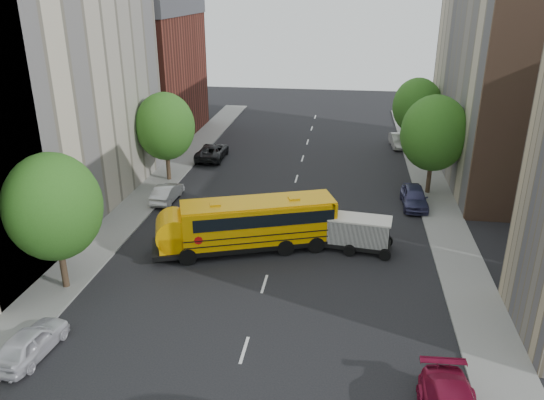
% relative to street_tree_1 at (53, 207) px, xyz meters
% --- Properties ---
extents(ground, '(120.00, 120.00, 0.00)m').
position_rel_street_tree_1_xyz_m(ground, '(11.00, 4.00, -4.95)').
color(ground, black).
rests_on(ground, ground).
extents(sidewalk_left, '(3.00, 80.00, 0.12)m').
position_rel_street_tree_1_xyz_m(sidewalk_left, '(-0.50, 9.00, -4.89)').
color(sidewalk_left, slate).
rests_on(sidewalk_left, ground).
extents(sidewalk_right, '(3.00, 80.00, 0.12)m').
position_rel_street_tree_1_xyz_m(sidewalk_right, '(22.50, 9.00, -4.89)').
color(sidewalk_right, slate).
rests_on(sidewalk_right, ground).
extents(lane_markings, '(0.15, 64.00, 0.01)m').
position_rel_street_tree_1_xyz_m(lane_markings, '(11.00, 14.00, -4.95)').
color(lane_markings, silver).
rests_on(lane_markings, ground).
extents(building_left_cream, '(10.00, 26.00, 20.00)m').
position_rel_street_tree_1_xyz_m(building_left_cream, '(-7.00, 10.00, 5.05)').
color(building_left_cream, beige).
rests_on(building_left_cream, ground).
extents(building_left_redbrick, '(10.00, 15.00, 13.00)m').
position_rel_street_tree_1_xyz_m(building_left_redbrick, '(-7.00, 32.00, 1.55)').
color(building_left_redbrick, maroon).
rests_on(building_left_redbrick, ground).
extents(building_right_far, '(10.00, 22.00, 18.00)m').
position_rel_street_tree_1_xyz_m(building_right_far, '(29.00, 24.00, 4.05)').
color(building_right_far, '#C2B497').
rests_on(building_right_far, ground).
extents(street_tree_1, '(5.12, 5.12, 7.90)m').
position_rel_street_tree_1_xyz_m(street_tree_1, '(0.00, 0.00, 0.00)').
color(street_tree_1, '#38281C').
rests_on(street_tree_1, ground).
extents(street_tree_2, '(4.99, 4.99, 7.71)m').
position_rel_street_tree_1_xyz_m(street_tree_2, '(0.00, 18.00, -0.12)').
color(street_tree_2, '#38281C').
rests_on(street_tree_2, ground).
extents(street_tree_4, '(5.25, 5.25, 8.10)m').
position_rel_street_tree_1_xyz_m(street_tree_4, '(22.00, 18.00, 0.12)').
color(street_tree_4, '#38281C').
rests_on(street_tree_4, ground).
extents(street_tree_5, '(4.86, 4.86, 7.51)m').
position_rel_street_tree_1_xyz_m(street_tree_5, '(22.00, 30.00, -0.25)').
color(street_tree_5, '#38281C').
rests_on(street_tree_5, ground).
extents(school_bus, '(12.23, 6.62, 3.40)m').
position_rel_street_tree_1_xyz_m(school_bus, '(9.17, 6.04, -3.06)').
color(school_bus, black).
rests_on(school_bus, ground).
extents(safari_truck, '(5.46, 2.54, 2.26)m').
position_rel_street_tree_1_xyz_m(safari_truck, '(15.74, 7.12, -3.76)').
color(safari_truck, black).
rests_on(safari_truck, ground).
extents(parked_car_0, '(2.04, 4.30, 1.42)m').
position_rel_street_tree_1_xyz_m(parked_car_0, '(1.40, -5.75, -4.24)').
color(parked_car_0, silver).
rests_on(parked_car_0, ground).
extents(parked_car_1, '(1.57, 4.19, 1.37)m').
position_rel_street_tree_1_xyz_m(parked_car_1, '(1.40, 13.39, -4.27)').
color(parked_car_1, beige).
rests_on(parked_car_1, ground).
extents(parked_car_2, '(2.56, 5.45, 1.51)m').
position_rel_street_tree_1_xyz_m(parked_car_2, '(2.20, 24.63, -4.20)').
color(parked_car_2, black).
rests_on(parked_car_2, ground).
extents(parked_car_4, '(1.93, 4.62, 1.56)m').
position_rel_street_tree_1_xyz_m(parked_car_4, '(20.60, 15.03, -4.17)').
color(parked_car_4, '#383962').
rests_on(parked_car_4, ground).
extents(parked_car_5, '(1.85, 4.26, 1.36)m').
position_rel_street_tree_1_xyz_m(parked_car_5, '(20.60, 31.55, -4.27)').
color(parked_car_5, '#9E9E99').
rests_on(parked_car_5, ground).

